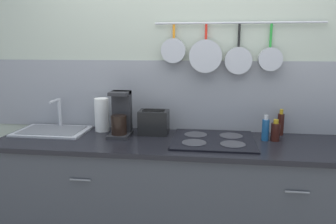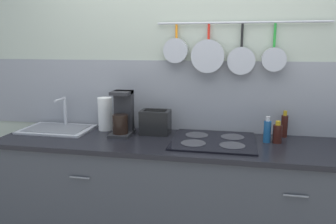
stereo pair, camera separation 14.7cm
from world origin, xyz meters
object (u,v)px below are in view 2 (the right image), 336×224
(paper_towel_roll, at_px, (105,114))
(bottle_cooking_wine, at_px, (277,133))
(coffee_maker, at_px, (123,116))
(bottle_olive_oil, at_px, (267,131))
(toaster, at_px, (155,122))
(bottle_hot_sauce, at_px, (284,125))

(paper_towel_roll, bearing_deg, bottle_cooking_wine, -4.62)
(paper_towel_roll, height_order, coffee_maker, coffee_maker)
(bottle_olive_oil, relative_size, bottle_cooking_wine, 1.19)
(toaster, xyz_separation_m, bottle_olive_oil, (0.82, -0.06, -0.01))
(toaster, distance_m, bottle_hot_sauce, 0.96)
(paper_towel_roll, xyz_separation_m, toaster, (0.42, -0.04, -0.04))
(bottle_olive_oil, bearing_deg, toaster, 175.52)
(toaster, height_order, bottle_cooking_wine, toaster)
(paper_towel_roll, xyz_separation_m, coffee_maker, (0.18, -0.11, 0.01))
(coffee_maker, relative_size, bottle_cooking_wine, 2.14)
(bottle_olive_oil, height_order, bottle_hot_sauce, bottle_hot_sauce)
(paper_towel_roll, height_order, bottle_cooking_wine, paper_towel_roll)
(toaster, distance_m, bottle_olive_oil, 0.82)
(bottle_cooking_wine, bearing_deg, toaster, 175.74)
(coffee_maker, relative_size, bottle_olive_oil, 1.80)
(toaster, bearing_deg, paper_towel_roll, 174.62)
(toaster, height_order, bottle_hot_sauce, bottle_hot_sauce)
(bottle_cooking_wine, distance_m, bottle_hot_sauce, 0.18)
(coffee_maker, height_order, bottle_cooking_wine, coffee_maker)
(coffee_maker, xyz_separation_m, bottle_cooking_wine, (1.12, 0.00, -0.07))
(toaster, relative_size, bottle_olive_oil, 1.28)
(paper_towel_roll, xyz_separation_m, bottle_hot_sauce, (1.37, 0.06, -0.04))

